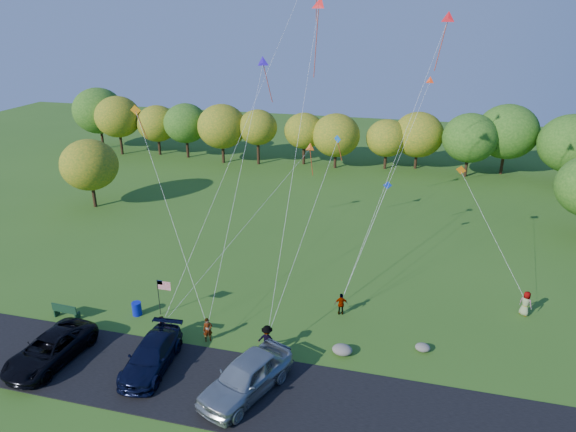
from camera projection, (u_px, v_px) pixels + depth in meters
The scene contains 17 objects.
ground at pixel (242, 343), 31.11m from camera, with size 140.00×140.00×0.00m, color #335F1B.
asphalt_lane at pixel (218, 386), 27.52m from camera, with size 44.00×6.00×0.06m, color black.
treeline at pixel (350, 136), 61.31m from camera, with size 75.39×27.35×8.10m.
minivan_dark at pixel (50, 349), 29.14m from camera, with size 2.61×5.67×1.57m, color black.
minivan_navy at pixel (151, 356), 28.64m from camera, with size 2.17×5.34×1.55m, color black.
minivan_silver at pixel (246, 376), 26.69m from camera, with size 2.37×5.90×2.01m, color #9DA5A7.
flyer_a at pixel (208, 330), 31.03m from camera, with size 0.57×0.37×1.56m, color #4C4C59.
flyer_b at pixel (162, 328), 31.21m from camera, with size 0.75×0.58×1.54m, color #4C4C59.
flyer_c at pixel (267, 339), 29.91m from camera, with size 1.17×0.67×1.81m, color #4C4C59.
flyer_d at pixel (341, 304), 33.73m from camera, with size 0.90×0.37×1.53m, color #4C4C59.
flyer_e at pixel (526, 303), 33.63m from camera, with size 0.84×0.55×1.72m, color #4C4C59.
park_bench at pixel (65, 311), 33.38m from camera, with size 1.88×0.51×1.04m.
trash_barrel at pixel (137, 309), 33.78m from camera, with size 0.61×0.61×0.92m, color #0B18AB.
flag_assembly at pixel (162, 289), 33.20m from camera, with size 0.96×0.62×2.60m.
boulder_near at pixel (342, 350), 30.00m from camera, with size 1.19×0.94×0.60m, color gray.
boulder_far at pixel (423, 347), 30.31m from camera, with size 0.89×0.74×0.46m, color slate.
kites_aloft at pixel (337, 48), 37.35m from camera, with size 23.40×8.89×16.92m.
Camera 1 is at (9.13, -24.38, 18.91)m, focal length 32.00 mm.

